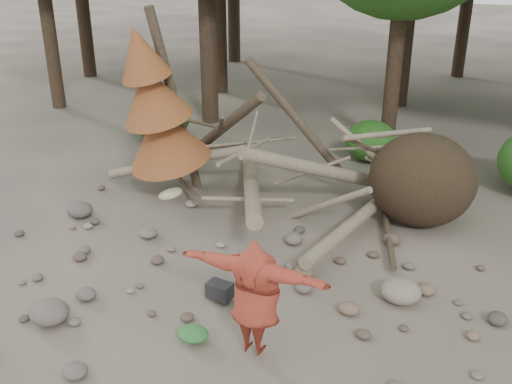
% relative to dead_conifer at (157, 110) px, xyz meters
% --- Properties ---
extents(ground, '(120.00, 120.00, 0.00)m').
position_rel_dead_conifer_xyz_m(ground, '(3.12, -3.37, -2.11)').
color(ground, '#514C44').
rests_on(ground, ground).
extents(deadfall_pile, '(8.55, 5.24, 3.30)m').
position_rel_dead_conifer_xyz_m(deadfall_pile, '(5.13, 0.87, -1.16)').
color(deadfall_pile, '#332619').
rests_on(deadfall_pile, ground).
extents(dead_conifer, '(2.06, 2.16, 4.35)m').
position_rel_dead_conifer_xyz_m(dead_conifer, '(0.00, 0.00, 0.00)').
color(dead_conifer, '#4C3F30').
rests_on(dead_conifer, ground).
extents(bush_left, '(1.80, 1.80, 1.44)m').
position_rel_dead_conifer_xyz_m(bush_left, '(-2.38, 3.83, -1.39)').
color(bush_left, '#1E4E14').
rests_on(bush_left, ground).
extents(bush_mid, '(1.40, 1.40, 1.12)m').
position_rel_dead_conifer_xyz_m(bush_mid, '(3.92, 4.43, -1.55)').
color(bush_mid, '#28621C').
rests_on(bush_mid, ground).
extents(frisbee_thrower, '(2.22, 1.09, 2.57)m').
position_rel_dead_conifer_xyz_m(frisbee_thrower, '(4.21, -4.34, -1.14)').
color(frisbee_thrower, maroon).
rests_on(frisbee_thrower, ground).
extents(backpack, '(0.43, 0.31, 0.27)m').
position_rel_dead_conifer_xyz_m(backpack, '(3.14, -3.32, -1.98)').
color(backpack, black).
rests_on(backpack, ground).
extents(cloth_green, '(0.49, 0.41, 0.18)m').
position_rel_dead_conifer_xyz_m(cloth_green, '(3.25, -4.45, -2.02)').
color(cloth_green, '#2B6C2F').
rests_on(cloth_green, ground).
extents(cloth_orange, '(0.30, 0.24, 0.11)m').
position_rel_dead_conifer_xyz_m(cloth_orange, '(3.64, -3.44, -2.06)').
color(cloth_orange, '#C17121').
rests_on(cloth_orange, ground).
extents(boulder_front_left, '(0.63, 0.57, 0.38)m').
position_rel_dead_conifer_xyz_m(boulder_front_left, '(0.96, -4.90, -1.92)').
color(boulder_front_left, '#645B53').
rests_on(boulder_front_left, ground).
extents(boulder_mid_right, '(0.68, 0.61, 0.41)m').
position_rel_dead_conifer_xyz_m(boulder_mid_right, '(5.90, -2.18, -1.91)').
color(boulder_mid_right, gray).
rests_on(boulder_mid_right, ground).
extents(boulder_mid_left, '(0.58, 0.52, 0.35)m').
position_rel_dead_conifer_xyz_m(boulder_mid_left, '(-1.10, -1.63, -1.94)').
color(boulder_mid_left, '#5A524C').
rests_on(boulder_mid_left, ground).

